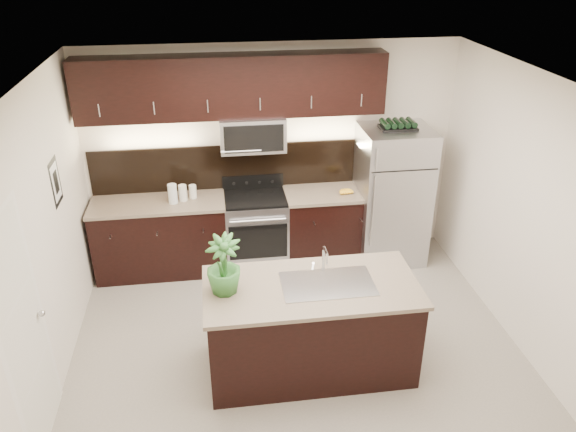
{
  "coord_description": "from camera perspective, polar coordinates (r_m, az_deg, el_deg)",
  "views": [
    {
      "loc": [
        -0.72,
        -4.47,
        3.8
      ],
      "look_at": [
        -0.01,
        0.55,
        1.22
      ],
      "focal_mm": 35.0,
      "sensor_mm": 36.0,
      "label": 1
    }
  ],
  "objects": [
    {
      "name": "upper_fixtures",
      "position": [
        6.53,
        -5.38,
        12.07
      ],
      "size": [
        3.49,
        0.4,
        1.66
      ],
      "color": "black",
      "rests_on": "counter_run"
    },
    {
      "name": "refrigerator",
      "position": [
        7.11,
        10.47,
        2.07
      ],
      "size": [
        0.83,
        0.75,
        1.73
      ],
      "primitive_type": "cube",
      "color": "#B2B2B7",
      "rests_on": "ground"
    },
    {
      "name": "wine_rack",
      "position": [
        6.79,
        11.11,
        9.08
      ],
      "size": [
        0.43,
        0.26,
        0.1
      ],
      "color": "black",
      "rests_on": "refrigerator"
    },
    {
      "name": "room_walls",
      "position": [
        4.95,
        -0.23,
        1.74
      ],
      "size": [
        4.52,
        4.02,
        2.71
      ],
      "color": "silver",
      "rests_on": "ground"
    },
    {
      "name": "sink_faucet",
      "position": [
        5.15,
        4.04,
        -6.69
      ],
      "size": [
        0.84,
        0.5,
        0.28
      ],
      "color": "silver",
      "rests_on": "island"
    },
    {
      "name": "counter_run",
      "position": [
        7.01,
        -4.95,
        -1.56
      ],
      "size": [
        3.51,
        0.65,
        0.94
      ],
      "color": "black",
      "rests_on": "ground"
    },
    {
      "name": "ground",
      "position": [
        5.91,
        0.84,
        -13.08
      ],
      "size": [
        4.5,
        4.5,
        0.0
      ],
      "primitive_type": "plane",
      "color": "gray",
      "rests_on": "ground"
    },
    {
      "name": "canisters",
      "position": [
        6.75,
        -10.88,
        2.32
      ],
      "size": [
        0.33,
        0.2,
        0.23
      ],
      "rotation": [
        0.0,
        0.0,
        0.42
      ],
      "color": "silver",
      "rests_on": "counter_run"
    },
    {
      "name": "plant",
      "position": [
        4.92,
        -6.58,
        -4.96
      ],
      "size": [
        0.39,
        0.39,
        0.55
      ],
      "primitive_type": "imported",
      "rotation": [
        0.0,
        0.0,
        -0.33
      ],
      "color": "#2C6227",
      "rests_on": "island"
    },
    {
      "name": "bananas",
      "position": [
        6.88,
        5.49,
        2.49
      ],
      "size": [
        0.19,
        0.16,
        0.06
      ],
      "primitive_type": "ellipsoid",
      "rotation": [
        0.0,
        0.0,
        0.11
      ],
      "color": "yellow",
      "rests_on": "counter_run"
    },
    {
      "name": "french_press",
      "position": [
        6.96,
        8.38,
        3.44
      ],
      "size": [
        0.11,
        0.11,
        0.32
      ],
      "rotation": [
        0.0,
        0.0,
        0.06
      ],
      "color": "silver",
      "rests_on": "counter_run"
    },
    {
      "name": "island",
      "position": [
        5.4,
        2.3,
        -11.17
      ],
      "size": [
        1.96,
        0.96,
        0.94
      ],
      "color": "black",
      "rests_on": "ground"
    }
  ]
}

